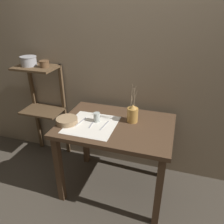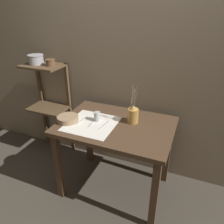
# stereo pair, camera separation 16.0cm
# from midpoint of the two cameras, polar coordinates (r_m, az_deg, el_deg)

# --- Properties ---
(ground_plane) EXTENTS (12.00, 12.00, 0.00)m
(ground_plane) POSITION_cam_midpoint_polar(r_m,az_deg,el_deg) (2.55, -1.02, -18.91)
(ground_plane) COLOR #473F35
(stone_wall_back) EXTENTS (7.00, 0.06, 2.40)m
(stone_wall_back) POSITION_cam_midpoint_polar(r_m,az_deg,el_deg) (2.34, 2.57, 11.24)
(stone_wall_back) COLOR gray
(stone_wall_back) RESTS_ON ground_plane
(wooden_table) EXTENTS (1.07, 0.75, 0.80)m
(wooden_table) POSITION_cam_midpoint_polar(r_m,az_deg,el_deg) (2.12, -1.17, -6.01)
(wooden_table) COLOR #4C3523
(wooden_table) RESTS_ON ground_plane
(wooden_shelf_unit) EXTENTS (0.46, 0.32, 1.20)m
(wooden_shelf_unit) POSITION_cam_midpoint_polar(r_m,az_deg,el_deg) (2.74, -19.25, 3.78)
(wooden_shelf_unit) COLOR brown
(wooden_shelf_unit) RESTS_ON ground_plane
(linen_cloth) EXTENTS (0.45, 0.46, 0.00)m
(linen_cloth) POSITION_cam_midpoint_polar(r_m,az_deg,el_deg) (2.06, -7.56, -3.31)
(linen_cloth) COLOR white
(linen_cloth) RESTS_ON wooden_table
(pitcher_with_flowers) EXTENTS (0.10, 0.10, 0.37)m
(pitcher_with_flowers) POSITION_cam_midpoint_polar(r_m,az_deg,el_deg) (2.06, 3.18, -0.50)
(pitcher_with_flowers) COLOR #B7843D
(pitcher_with_flowers) RESTS_ON wooden_table
(wooden_bowl) EXTENTS (0.20, 0.20, 0.05)m
(wooden_bowl) POSITION_cam_midpoint_polar(r_m,az_deg,el_deg) (2.12, -13.83, -2.28)
(wooden_bowl) COLOR #9E7F5B
(wooden_bowl) RESTS_ON wooden_table
(glass_tumbler_near) EXTENTS (0.06, 0.06, 0.09)m
(glass_tumbler_near) POSITION_cam_midpoint_polar(r_m,az_deg,el_deg) (2.09, -6.20, -1.39)
(glass_tumbler_near) COLOR #B7C1BC
(glass_tumbler_near) RESTS_ON wooden_table
(fork_inner) EXTENTS (0.04, 0.18, 0.00)m
(fork_inner) POSITION_cam_midpoint_polar(r_m,az_deg,el_deg) (2.12, -10.29, -2.52)
(fork_inner) COLOR #A8A8AD
(fork_inner) RESTS_ON wooden_table
(knife_center) EXTENTS (0.02, 0.18, 0.00)m
(knife_center) POSITION_cam_midpoint_polar(r_m,az_deg,el_deg) (2.07, -7.39, -2.99)
(knife_center) COLOR #A8A8AD
(knife_center) RESTS_ON wooden_table
(fork_outer) EXTENTS (0.03, 0.18, 0.00)m
(fork_outer) POSITION_cam_midpoint_polar(r_m,az_deg,el_deg) (2.03, -4.21, -3.53)
(fork_outer) COLOR #A8A8AD
(fork_outer) RESTS_ON wooden_table
(metal_pot_large) EXTENTS (0.18, 0.18, 0.10)m
(metal_pot_large) POSITION_cam_midpoint_polar(r_m,az_deg,el_deg) (2.63, -22.63, 12.23)
(metal_pot_large) COLOR #A8A8AD
(metal_pot_large) RESTS_ON wooden_shelf_unit
(metal_pot_small) EXTENTS (0.11, 0.11, 0.07)m
(metal_pot_small) POSITION_cam_midpoint_polar(r_m,az_deg,el_deg) (2.52, -19.07, 11.83)
(metal_pot_small) COLOR brown
(metal_pot_small) RESTS_ON wooden_shelf_unit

